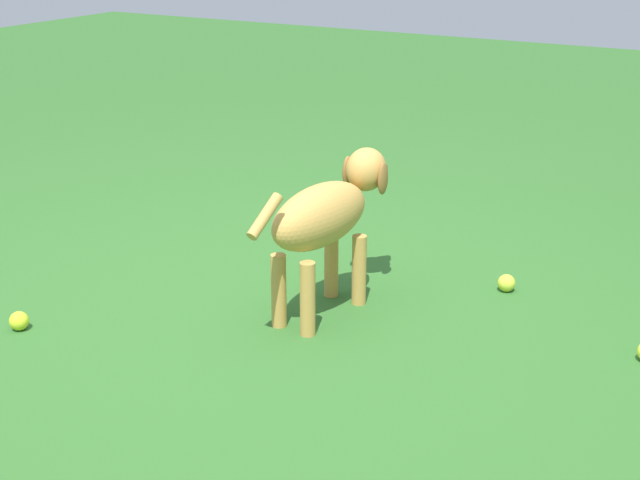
{
  "coord_description": "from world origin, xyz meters",
  "views": [
    {
      "loc": [
        2.49,
        1.63,
        1.37
      ],
      "look_at": [
        -0.08,
        0.16,
        0.28
      ],
      "focal_mm": 51.67,
      "sensor_mm": 36.0,
      "label": 1
    }
  ],
  "objects": [
    {
      "name": "dog",
      "position": [
        -0.13,
        0.16,
        0.36
      ],
      "size": [
        0.8,
        0.23,
        0.54
      ],
      "rotation": [
        0.0,
        0.0,
        3.05
      ],
      "color": "#C69347",
      "rests_on": "ground"
    },
    {
      "name": "tennis_ball_0",
      "position": [
        -0.61,
        0.66,
        0.03
      ],
      "size": [
        0.07,
        0.07,
        0.07
      ],
      "primitive_type": "sphere",
      "color": "#C5D237",
      "rests_on": "ground"
    },
    {
      "name": "tennis_ball_2",
      "position": [
        0.54,
        -0.67,
        0.03
      ],
      "size": [
        0.07,
        0.07,
        0.07
      ],
      "primitive_type": "sphere",
      "color": "#CADA29",
      "rests_on": "ground"
    },
    {
      "name": "ground",
      "position": [
        0.0,
        0.0,
        0.0
      ],
      "size": [
        14.0,
        14.0,
        0.0
      ],
      "primitive_type": "plane",
      "color": "#2D6026"
    }
  ]
}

